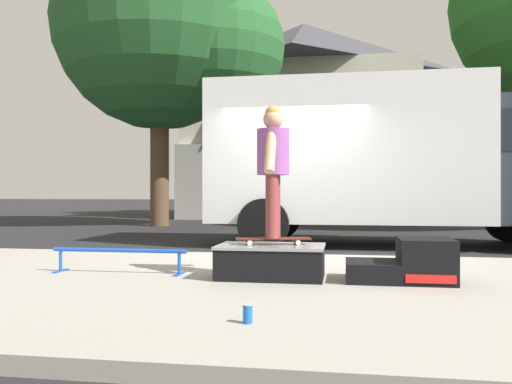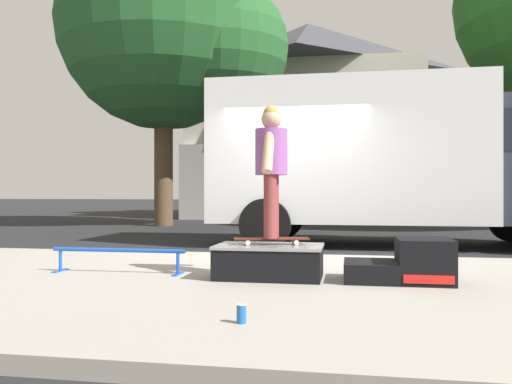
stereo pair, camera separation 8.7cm
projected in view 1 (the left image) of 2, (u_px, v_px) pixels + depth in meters
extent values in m
plane|color=black|center=(288.00, 258.00, 8.15)|extent=(140.00, 140.00, 0.00)
cube|color=gray|center=(256.00, 289.00, 5.19)|extent=(50.00, 5.00, 0.12)
cube|color=black|center=(271.00, 261.00, 5.48)|extent=(1.08, 0.67, 0.34)
cube|color=gray|center=(271.00, 246.00, 5.48)|extent=(1.10, 0.69, 0.03)
cube|color=black|center=(372.00, 271.00, 5.32)|extent=(0.52, 0.63, 0.19)
cube|color=black|center=(426.00, 260.00, 5.23)|extent=(0.52, 0.63, 0.43)
cube|color=red|center=(431.00, 279.00, 4.91)|extent=(0.46, 0.01, 0.08)
cylinder|color=blue|center=(119.00, 250.00, 5.81)|extent=(1.53, 0.04, 0.04)
cylinder|color=blue|center=(61.00, 260.00, 5.92)|extent=(0.04, 0.04, 0.25)
cube|color=blue|center=(61.00, 271.00, 5.92)|extent=(0.06, 0.28, 0.01)
cylinder|color=blue|center=(179.00, 263.00, 5.69)|extent=(0.04, 0.04, 0.25)
cube|color=blue|center=(179.00, 274.00, 5.69)|extent=(0.06, 0.28, 0.01)
cube|color=#4C1E14|center=(273.00, 239.00, 5.53)|extent=(0.81, 0.38, 0.02)
cylinder|color=silver|center=(296.00, 241.00, 5.63)|extent=(0.06, 0.04, 0.05)
cylinder|color=silver|center=(298.00, 243.00, 5.45)|extent=(0.06, 0.04, 0.05)
cylinder|color=silver|center=(249.00, 241.00, 5.60)|extent=(0.06, 0.04, 0.05)
cylinder|color=silver|center=(250.00, 243.00, 5.42)|extent=(0.06, 0.04, 0.05)
cylinder|color=brown|center=(274.00, 206.00, 5.61)|extent=(0.13, 0.13, 0.66)
cylinder|color=brown|center=(272.00, 207.00, 5.44)|extent=(0.13, 0.13, 0.66)
cylinder|color=#8C4C99|center=(273.00, 152.00, 5.53)|extent=(0.34, 0.34, 0.48)
cylinder|color=tan|center=(276.00, 155.00, 5.73)|extent=(0.10, 0.29, 0.45)
cylinder|color=tan|center=(270.00, 152.00, 5.32)|extent=(0.10, 0.29, 0.45)
sphere|color=tan|center=(273.00, 119.00, 5.53)|extent=(0.21, 0.21, 0.21)
sphere|color=tan|center=(273.00, 114.00, 5.53)|extent=(0.17, 0.17, 0.17)
cylinder|color=#1959B2|center=(248.00, 314.00, 3.57)|extent=(0.07, 0.07, 0.12)
cylinder|color=silver|center=(248.00, 305.00, 3.57)|extent=(0.06, 0.06, 0.00)
cube|color=silver|center=(345.00, 154.00, 10.18)|extent=(5.00, 2.35, 2.60)
cylinder|color=black|center=(508.00, 220.00, 10.80)|extent=(0.90, 0.28, 0.90)
cylinder|color=black|center=(280.00, 218.00, 11.57)|extent=(0.90, 0.28, 0.90)
cylinder|color=black|center=(264.00, 224.00, 9.25)|extent=(0.90, 0.28, 0.90)
cylinder|color=brown|center=(160.00, 159.00, 15.99)|extent=(0.56, 0.56, 4.03)
sphere|color=#235628|center=(160.00, 25.00, 16.00)|extent=(6.32, 6.32, 6.32)
sphere|color=#235628|center=(216.00, 48.00, 15.71)|extent=(4.11, 4.11, 4.11)
cube|color=beige|center=(304.00, 147.00, 23.17)|extent=(9.00, 7.50, 6.00)
cube|color=#B2ADA3|center=(296.00, 182.00, 19.22)|extent=(9.00, 0.50, 2.80)
pyramid|color=#38383F|center=(304.00, 51.00, 23.17)|extent=(9.54, 7.95, 2.40)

